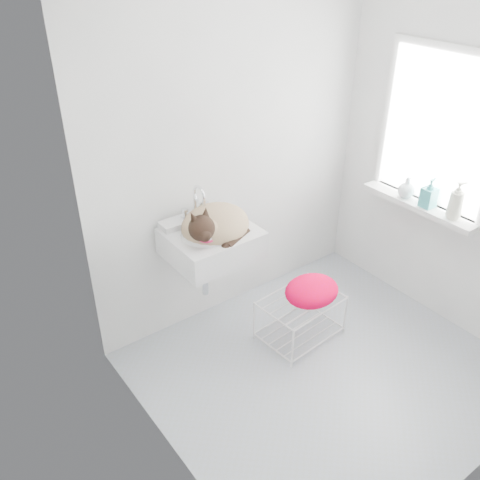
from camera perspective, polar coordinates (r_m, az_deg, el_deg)
floor at (r=3.58m, az=9.27°, el=-13.93°), size 2.20×2.00×0.02m
back_wall at (r=3.52m, az=-0.60°, el=10.21°), size 2.20×0.02×2.50m
right_wall at (r=3.68m, az=23.36°, el=8.56°), size 0.02×2.00×2.50m
left_wall at (r=2.25m, az=-8.33°, el=-3.31°), size 0.02×2.00×2.50m
window_glass at (r=3.73m, az=20.99°, el=11.00°), size 0.01×0.80×1.00m
window_frame at (r=3.72m, az=20.86°, el=10.97°), size 0.04×0.90×1.10m
windowsill at (r=3.87m, az=18.93°, el=3.61°), size 0.16×0.88×0.04m
sink at (r=3.31m, az=-3.17°, el=1.02°), size 0.55×0.48×0.22m
faucet at (r=3.38m, az=-4.94°, el=4.30°), size 0.20×0.14×0.20m
cat at (r=3.28m, az=-2.85°, el=1.57°), size 0.50×0.43×0.30m
wire_rack at (r=3.72m, az=6.55°, el=-8.51°), size 0.56×0.41×0.32m
towel at (r=3.59m, az=7.77°, el=-6.19°), size 0.40×0.30×0.16m
bottle_a at (r=3.73m, az=22.13°, el=2.25°), size 0.12×0.12×0.22m
bottle_b at (r=3.82m, az=19.68°, el=3.45°), size 0.10×0.09×0.20m
bottle_c at (r=3.91m, az=17.55°, el=4.49°), size 0.14×0.14×0.15m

